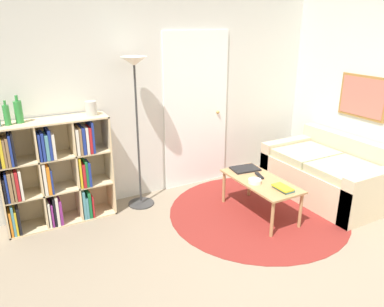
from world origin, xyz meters
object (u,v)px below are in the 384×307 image
at_px(couch, 329,175).
at_px(coffee_table, 261,184).
at_px(vase_on_shelf, 91,108).
at_px(bookshelf, 53,173).
at_px(floor_lamp, 135,90).
at_px(bowl, 255,181).
at_px(bottle_middle, 7,115).
at_px(laptop, 245,169).
at_px(bottle_right, 19,112).

distance_m(couch, coffee_table, 1.11).
relative_size(coffee_table, vase_on_shelf, 6.44).
bearing_deg(bookshelf, couch, -17.23).
xyz_separation_m(floor_lamp, couch, (2.22, -0.92, -1.14)).
xyz_separation_m(bowl, vase_on_shelf, (-1.49, 1.00, 0.79)).
bearing_deg(bookshelf, bottle_middle, -177.57).
height_order(floor_lamp, vase_on_shelf, floor_lamp).
height_order(coffee_table, laptop, laptop).
bearing_deg(bottle_middle, bottle_right, 18.35).
bearing_deg(floor_lamp, bowl, -42.96).
xyz_separation_m(bowl, bottle_middle, (-2.32, 0.99, 0.82)).
xyz_separation_m(coffee_table, bowl, (-0.11, -0.03, 0.07)).
height_order(bookshelf, floor_lamp, floor_lamp).
distance_m(bowl, bottle_middle, 2.65).
distance_m(floor_lamp, vase_on_shelf, 0.52).
bearing_deg(bowl, laptop, 69.06).
bearing_deg(bottle_middle, bookshelf, 2.43).
bearing_deg(couch, vase_on_shelf, 160.06).
bearing_deg(coffee_table, floor_lamp, 141.11).
height_order(bookshelf, bottle_right, bottle_right).
bearing_deg(coffee_table, bottle_middle, 158.60).
bearing_deg(bottle_middle, laptop, -13.96).
bearing_deg(vase_on_shelf, bowl, -33.73).
xyz_separation_m(bottle_middle, vase_on_shelf, (0.82, 0.01, -0.03)).
xyz_separation_m(couch, coffee_table, (-1.10, 0.02, 0.11)).
bearing_deg(bottle_right, vase_on_shelf, -2.06).
relative_size(laptop, vase_on_shelf, 2.29).
xyz_separation_m(laptop, bowl, (-0.14, -0.37, 0.01)).
distance_m(bookshelf, bowl, 2.21).
xyz_separation_m(bookshelf, bottle_right, (-0.24, 0.02, 0.70)).
xyz_separation_m(floor_lamp, bowl, (1.00, -0.93, -0.96)).
distance_m(coffee_table, bowl, 0.14).
xyz_separation_m(bookshelf, vase_on_shelf, (0.47, -0.00, 0.66)).
height_order(floor_lamp, bottle_middle, floor_lamp).
xyz_separation_m(couch, vase_on_shelf, (-2.71, 0.98, 0.97)).
bearing_deg(vase_on_shelf, laptop, -20.85).
height_order(floor_lamp, coffee_table, floor_lamp).
height_order(bookshelf, couch, bookshelf).
bearing_deg(floor_lamp, coffee_table, -38.89).
distance_m(bookshelf, vase_on_shelf, 0.81).
bearing_deg(couch, coffee_table, 178.98).
bearing_deg(bottle_right, bowl, -24.87).
xyz_separation_m(bottle_right, vase_on_shelf, (0.71, -0.03, -0.04)).
bearing_deg(vase_on_shelf, bottle_middle, -179.21).
xyz_separation_m(couch, laptop, (-1.08, 0.36, 0.17)).
height_order(bottle_right, vase_on_shelf, bottle_right).
distance_m(coffee_table, bottle_right, 2.68).
bearing_deg(bottle_right, floor_lamp, -4.26).
bearing_deg(vase_on_shelf, couch, -19.94).
height_order(laptop, bowl, bowl).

